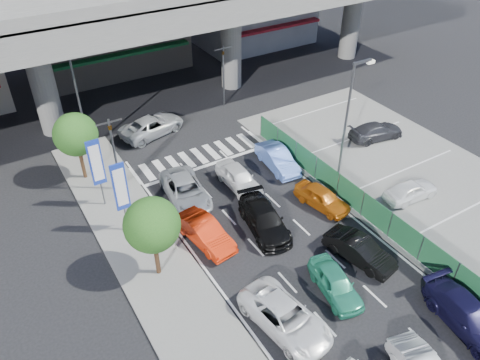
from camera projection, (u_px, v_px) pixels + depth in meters
ground at (312, 270)px, 24.72m from camera, size 120.00×120.00×0.00m
parking_lot at (425, 186)px, 30.70m from camera, size 12.00×28.00×0.06m
sidewalk_left at (159, 273)px, 24.52m from camera, size 4.00×30.00×0.12m
fence_run at (375, 213)px, 27.11m from camera, size 0.16×22.00×1.80m
expressway at (138, 1)px, 34.76m from camera, size 64.00×14.00×10.75m
traffic_light_left at (112, 138)px, 28.10m from camera, size 1.60×1.24×5.20m
traffic_light_right at (223, 61)px, 37.84m from camera, size 1.60×1.24×5.20m
street_lamp_right at (350, 111)px, 29.07m from camera, size 1.65×0.22×8.00m
street_lamp_left at (79, 89)px, 31.70m from camera, size 1.65×0.22×8.00m
signboard_near at (121, 189)px, 25.42m from camera, size 0.80×0.14×4.70m
signboard_far at (97, 165)px, 27.33m from camera, size 0.80×0.14×4.70m
tree_near at (152, 225)px, 22.56m from camera, size 2.80×2.80×4.80m
tree_far at (76, 135)px, 29.48m from camera, size 2.80×2.80×4.80m
minivan_navy_back at (469, 316)px, 21.51m from camera, size 2.56×4.95×1.37m
sedan_white_mid_left at (285, 317)px, 21.49m from camera, size 2.90×5.11×1.35m
taxi_teal_mid at (335, 283)px, 23.19m from camera, size 2.16×3.93×1.27m
hatch_black_mid_right at (360, 250)px, 25.00m from camera, size 2.24×4.22×1.32m
taxi_orange_left at (205, 232)px, 26.12m from camera, size 2.06×4.36×1.38m
sedan_black_mid at (264, 219)px, 27.00m from camera, size 2.78×5.03×1.38m
taxi_orange_right at (322, 198)px, 28.74m from camera, size 2.22×3.93×1.26m
wagon_silver_front_left at (186, 191)px, 29.21m from camera, size 2.91×5.22×1.38m
sedan_white_front_mid at (239, 178)px, 30.33m from camera, size 1.66×4.06×1.38m
kei_truck_front_right at (277, 159)px, 32.13m from camera, size 1.86×4.31×1.38m
crossing_wagon_silver at (152, 126)px, 35.82m from camera, size 5.55×3.56×1.42m
parked_sedan_white at (411, 190)px, 29.25m from camera, size 3.75×1.72×1.24m
parked_sedan_dgrey at (376, 131)px, 35.20m from camera, size 4.52×2.35×1.25m
traffic_cone at (337, 187)px, 29.99m from camera, size 0.45×0.45×0.69m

